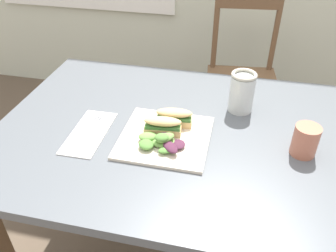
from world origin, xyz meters
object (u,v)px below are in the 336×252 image
object	(u,v)px
chair_wooden_far	(242,78)
sandwich_half_back	(174,117)
mason_jar_iced_tea	(242,94)
sandwich_half_front	(163,125)
plate_lunch	(165,137)
fork_on_napkin	(91,129)
dining_table	(184,162)
cup_extra_side	(305,141)

from	to	relation	value
chair_wooden_far	sandwich_half_back	bearing A→B (deg)	-101.96
chair_wooden_far	mason_jar_iced_tea	world-z (taller)	mason_jar_iced_tea
chair_wooden_far	sandwich_half_back	distance (m)	1.03
sandwich_half_front	mason_jar_iced_tea	world-z (taller)	mason_jar_iced_tea
plate_lunch	fork_on_napkin	world-z (taller)	plate_lunch
dining_table	chair_wooden_far	bearing A→B (deg)	80.36
mason_jar_iced_tea	dining_table	bearing A→B (deg)	-134.64
chair_wooden_far	sandwich_half_back	size ratio (longest dim) A/B	7.29
mason_jar_iced_tea	sandwich_half_back	bearing A→B (deg)	-143.26
chair_wooden_far	mason_jar_iced_tea	distance (m)	0.88
dining_table	plate_lunch	size ratio (longest dim) A/B	4.49
dining_table	chair_wooden_far	xyz separation A→B (m)	(0.16, 0.97, -0.16)
sandwich_half_back	fork_on_napkin	size ratio (longest dim) A/B	0.64
chair_wooden_far	sandwich_half_back	xyz separation A→B (m)	(-0.20, -0.96, 0.33)
dining_table	plate_lunch	bearing A→B (deg)	-133.90
sandwich_half_back	plate_lunch	bearing A→B (deg)	-101.27
sandwich_half_back	dining_table	bearing A→B (deg)	-22.24
cup_extra_side	plate_lunch	bearing A→B (deg)	-176.99
chair_wooden_far	dining_table	bearing A→B (deg)	-99.64
plate_lunch	mason_jar_iced_tea	distance (m)	0.31
plate_lunch	sandwich_half_front	bearing A→B (deg)	125.73
dining_table	sandwich_half_back	xyz separation A→B (m)	(-0.04, 0.02, 0.17)
plate_lunch	sandwich_half_back	xyz separation A→B (m)	(0.01, 0.07, 0.03)
dining_table	chair_wooden_far	distance (m)	1.00
plate_lunch	sandwich_half_back	world-z (taller)	sandwich_half_back
dining_table	fork_on_napkin	xyz separation A→B (m)	(-0.29, -0.06, 0.14)
fork_on_napkin	cup_extra_side	size ratio (longest dim) A/B	1.98
plate_lunch	sandwich_half_back	size ratio (longest dim) A/B	2.26
dining_table	cup_extra_side	bearing A→B (deg)	-5.14
sandwich_half_front	cup_extra_side	world-z (taller)	cup_extra_side
dining_table	sandwich_half_back	world-z (taller)	sandwich_half_back
plate_lunch	dining_table	bearing A→B (deg)	46.10
sandwich_half_back	mason_jar_iced_tea	bearing A→B (deg)	36.74
mason_jar_iced_tea	chair_wooden_far	bearing A→B (deg)	89.84
sandwich_half_back	mason_jar_iced_tea	world-z (taller)	mason_jar_iced_tea
sandwich_half_front	fork_on_napkin	bearing A→B (deg)	-174.15
sandwich_half_back	fork_on_napkin	xyz separation A→B (m)	(-0.25, -0.08, -0.03)
sandwich_half_front	sandwich_half_back	xyz separation A→B (m)	(0.02, 0.05, 0.00)
chair_wooden_far	sandwich_half_front	xyz separation A→B (m)	(-0.23, -1.01, 0.33)
plate_lunch	fork_on_napkin	xyz separation A→B (m)	(-0.24, -0.01, 0.00)
fork_on_napkin	sandwich_half_back	bearing A→B (deg)	16.96
fork_on_napkin	cup_extra_side	xyz separation A→B (m)	(0.64, 0.03, 0.04)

